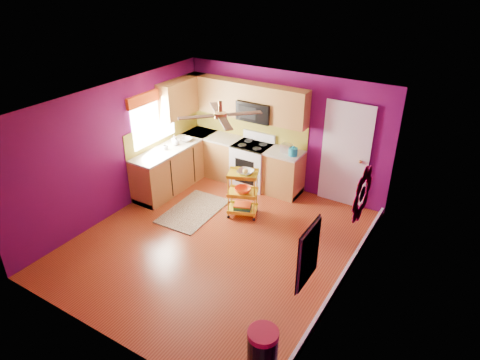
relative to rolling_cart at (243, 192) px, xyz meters
The scene contains 18 objects.
ground 1.13m from the rolling_cart, 85.67° to the right, with size 5.00×5.00×0.00m, color maroon.
room_envelope 1.51m from the rolling_cart, 84.16° to the right, with size 4.54×5.04×2.52m.
lower_cabinets 1.51m from the rolling_cart, 147.49° to the left, with size 2.81×2.31×0.94m.
electric_range 1.26m from the rolling_cart, 112.13° to the left, with size 0.76×0.66×1.13m.
upper_cabinetry 2.09m from the rolling_cart, 135.04° to the left, with size 2.80×2.30×1.26m.
left_window 2.47m from the rolling_cart, behind, with size 0.08×1.35×1.08m.
panel_door 2.10m from the rolling_cart, 45.65° to the left, with size 0.95×0.11×2.15m.
right_wall_art 2.83m from the rolling_cart, 30.30° to the right, with size 0.04×2.74×1.04m.
ceiling_fan 1.95m from the rolling_cart, 84.61° to the right, with size 1.01×1.01×0.26m.
shag_rug 1.10m from the rolling_cart, 155.02° to the right, with size 0.88×1.43×0.02m, color #311D10.
rolling_cart is the anchor object (origin of this frame).
trash_can 3.57m from the rolling_cart, 55.06° to the right, with size 0.47×0.47×0.70m.
teal_kettle 1.32m from the rolling_cart, 66.99° to the left, with size 0.18×0.18×0.21m.
toaster 1.33m from the rolling_cart, 75.96° to the left, with size 0.22×0.15×0.18m, color beige.
soap_bottle_a 2.03m from the rolling_cart, 169.11° to the left, with size 0.08×0.08×0.18m, color #EA3F72.
soap_bottle_b 1.93m from the rolling_cart, behind, with size 0.14×0.14×0.18m, color white.
counter_dish 1.95m from the rolling_cart, 161.77° to the left, with size 0.25×0.25×0.06m, color white.
counter_cup 1.93m from the rolling_cart, behind, with size 0.12×0.12×0.09m, color white.
Camera 1 is at (3.56, -5.01, 4.48)m, focal length 32.00 mm.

